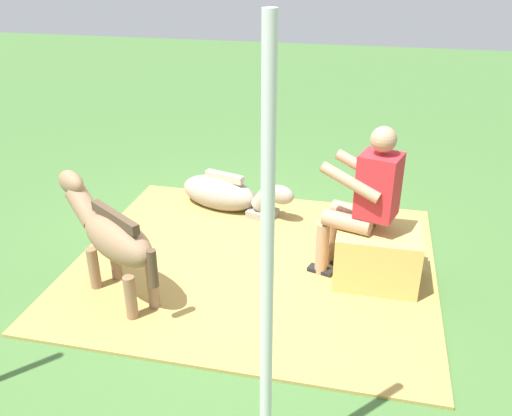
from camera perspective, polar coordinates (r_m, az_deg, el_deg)
The scene contains 7 objects.
ground_plane at distance 4.89m, azimuth -2.98°, elevation -5.90°, with size 24.00×24.00×0.00m, color #426B33.
hay_patch at distance 4.88m, azimuth -0.20°, elevation -5.81°, with size 3.17×2.78×0.02m, color #AD8C47.
hay_bale at distance 4.62m, azimuth 12.70°, elevation -5.10°, with size 0.68×0.52×0.50m, color tan.
person_seated at distance 4.40m, azimuth 11.27°, elevation 1.09°, with size 0.72×0.54×1.38m.
pony_standing at distance 4.35m, azimuth -15.05°, elevation -2.80°, with size 1.18×0.90×0.92m.
pony_lying at distance 5.77m, azimuth -3.15°, elevation 1.53°, with size 1.36×0.64×0.42m.
tent_pole_left at distance 2.43m, azimuth 1.16°, elevation -8.89°, with size 0.06×0.06×2.40m, color silver.
Camera 1 is at (-1.15, 3.98, 2.60)m, focal length 37.73 mm.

